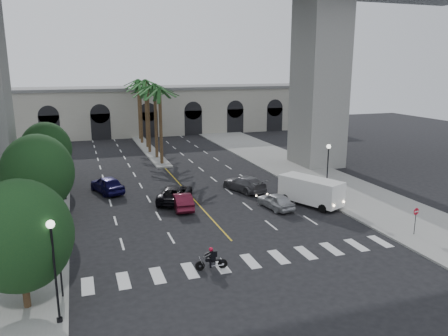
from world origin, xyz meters
The scene contains 29 objects.
ground centered at (0.00, 0.00, 0.00)m, with size 140.00×140.00×0.00m, color black.
sidewalk_left centered at (-15.00, 15.00, 0.07)m, with size 8.00×100.00×0.15m, color gray.
sidewalk_right centered at (15.00, 15.00, 0.07)m, with size 8.00×100.00×0.15m, color gray.
median centered at (0.00, 38.00, 0.10)m, with size 2.00×24.00×0.20m, color gray.
pier_building centered at (0.00, 55.00, 4.27)m, with size 71.00×10.50×8.50m.
bridge centered at (3.42, 22.00, 18.51)m, with size 75.00×13.00×26.00m.
palm_a centered at (0.00, 28.00, 9.10)m, with size 3.20×3.20×10.30m.
palm_b centered at (0.10, 32.00, 9.37)m, with size 3.20×3.20×10.60m.
palm_c centered at (-0.20, 36.00, 8.91)m, with size 3.20×3.20×10.10m.
palm_d centered at (0.15, 40.00, 9.65)m, with size 3.20×3.20×10.90m.
palm_e centered at (-0.10, 44.00, 9.19)m, with size 3.20×3.20×10.40m.
palm_f centered at (0.20, 48.00, 9.46)m, with size 3.20×3.20×10.70m.
street_tree_near centered at (-13.00, -3.00, 4.02)m, with size 5.20×5.20×6.89m.
street_tree_mid centered at (-13.00, 10.00, 4.21)m, with size 5.44×5.44×7.21m.
street_tree_far centered at (-13.00, 22.00, 3.90)m, with size 5.04×5.04×6.68m.
lamp_post_left_near centered at (-11.40, -5.00, 3.22)m, with size 0.40×0.40×5.35m.
lamp_post_left_far centered at (-11.40, 16.00, 3.22)m, with size 0.40×0.40×5.35m.
lamp_post_right centered at (11.40, 8.00, 3.22)m, with size 0.40×0.40×5.35m.
traffic_signal_near centered at (-11.30, -2.50, 2.51)m, with size 0.25×0.18×3.65m.
traffic_signal_far centered at (-11.30, 1.50, 2.51)m, with size 0.25×0.18×3.65m.
motorcycle_rider centered at (-2.64, -1.77, 0.66)m, with size 2.01×0.55×1.45m.
car_a centered at (6.12, 7.65, 0.70)m, with size 1.65×4.11×1.40m, color #AFB0B4.
car_b centered at (-1.66, 10.25, 0.71)m, with size 1.51×4.32×1.42m, color #551121.
car_c centered at (-1.77, 12.49, 0.76)m, with size 2.54×5.50×1.53m, color black.
car_d centered at (5.54, 13.68, 0.76)m, with size 2.13×5.24×1.52m, color #5C5C60.
car_e centered at (-7.47, 17.45, 0.84)m, with size 1.98×4.93×1.68m, color #110E43.
cargo_van centered at (9.52, 7.51, 1.37)m, with size 4.34×6.14×2.46m.
pedestrian_b centered at (-14.81, 4.18, 1.10)m, with size 0.92×0.72×1.89m, color black.
do_not_enter_sign centered at (13.00, -1.45, 1.57)m, with size 0.53×0.11×2.16m.
Camera 1 is at (-9.96, -25.42, 12.24)m, focal length 35.00 mm.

